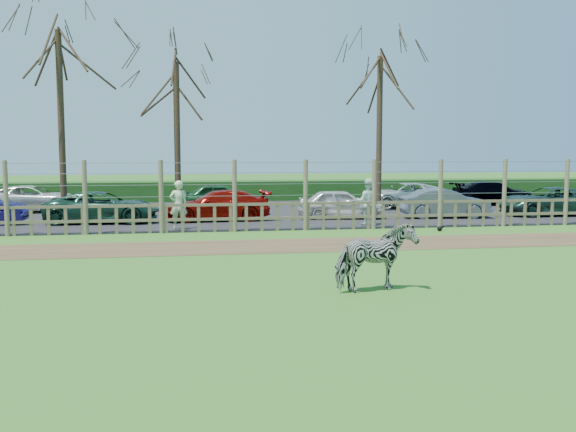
{
  "coord_description": "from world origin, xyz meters",
  "views": [
    {
      "loc": [
        -1.64,
        -14.16,
        2.86
      ],
      "look_at": [
        1.0,
        2.5,
        1.1
      ],
      "focal_mm": 40.0,
      "sensor_mm": 36.0,
      "label": 1
    }
  ],
  "objects": [
    {
      "name": "ground",
      "position": [
        0.0,
        0.0,
        0.0
      ],
      "size": [
        120.0,
        120.0,
        0.0
      ],
      "primitive_type": "plane",
      "color": "#639C2E",
      "rests_on": "ground"
    },
    {
      "name": "dirt_strip",
      "position": [
        0.0,
        4.5,
        0.01
      ],
      "size": [
        34.0,
        2.8,
        0.01
      ],
      "primitive_type": "cube",
      "color": "brown",
      "rests_on": "ground"
    },
    {
      "name": "asphalt",
      "position": [
        0.0,
        14.5,
        0.02
      ],
      "size": [
        44.0,
        13.0,
        0.04
      ],
      "primitive_type": "cube",
      "color": "#232326",
      "rests_on": "ground"
    },
    {
      "name": "hedge",
      "position": [
        0.0,
        21.5,
        0.55
      ],
      "size": [
        46.0,
        2.0,
        1.1
      ],
      "primitive_type": "cube",
      "color": "#1E4716",
      "rests_on": "ground"
    },
    {
      "name": "fence",
      "position": [
        0.0,
        8.0,
        0.8
      ],
      "size": [
        30.16,
        0.16,
        2.5
      ],
      "color": "brown",
      "rests_on": "ground"
    },
    {
      "name": "tree_left",
      "position": [
        -6.5,
        12.5,
        5.62
      ],
      "size": [
        4.8,
        4.8,
        7.88
      ],
      "color": "#3D2B1E",
      "rests_on": "ground"
    },
    {
      "name": "tree_mid",
      "position": [
        -2.0,
        13.5,
        4.87
      ],
      "size": [
        4.8,
        4.8,
        6.83
      ],
      "color": "#3D2B1E",
      "rests_on": "ground"
    },
    {
      "name": "tree_right",
      "position": [
        7.0,
        14.0,
        5.24
      ],
      "size": [
        4.8,
        4.8,
        7.35
      ],
      "color": "#3D2B1E",
      "rests_on": "ground"
    },
    {
      "name": "zebra",
      "position": [
        2.09,
        -1.87,
        0.7
      ],
      "size": [
        1.79,
        1.18,
        1.39
      ],
      "primitive_type": "imported",
      "rotation": [
        0.0,
        0.0,
        1.85
      ],
      "color": "gray",
      "rests_on": "ground"
    },
    {
      "name": "visitor_a",
      "position": [
        -1.94,
        8.73,
        0.9
      ],
      "size": [
        0.68,
        0.49,
        1.72
      ],
      "primitive_type": "imported",
      "rotation": [
        0.0,
        0.0,
        3.27
      ],
      "color": "beige",
      "rests_on": "asphalt"
    },
    {
      "name": "visitor_b",
      "position": [
        5.02,
        8.89,
        0.9
      ],
      "size": [
        0.99,
        0.86,
        1.72
      ],
      "primitive_type": "imported",
      "rotation": [
        0.0,
        0.0,
        2.85
      ],
      "color": "silver",
      "rests_on": "asphalt"
    },
    {
      "name": "crow",
      "position": [
        7.11,
        7.0,
        0.1
      ],
      "size": [
        0.25,
        0.18,
        0.2
      ],
      "color": "black",
      "rests_on": "ground"
    },
    {
      "name": "car_2",
      "position": [
        -4.87,
        11.23,
        0.64
      ],
      "size": [
        4.43,
        2.24,
        1.2
      ],
      "primitive_type": "imported",
      "rotation": [
        0.0,
        0.0,
        1.51
      ],
      "color": "#1C4533",
      "rests_on": "asphalt"
    },
    {
      "name": "car_3",
      "position": [
        -0.43,
        11.28,
        0.64
      ],
      "size": [
        4.22,
        1.89,
        1.2
      ],
      "primitive_type": "imported",
      "rotation": [
        0.0,
        0.0,
        4.76
      ],
      "color": "#920E06",
      "rests_on": "asphalt"
    },
    {
      "name": "car_4",
      "position": [
        4.59,
        11.3,
        0.64
      ],
      "size": [
        3.68,
        1.87,
        1.2
      ],
      "primitive_type": "imported",
      "rotation": [
        0.0,
        0.0,
        1.44
      ],
      "color": "silver",
      "rests_on": "asphalt"
    },
    {
      "name": "car_5",
      "position": [
        8.91,
        10.91,
        0.64
      ],
      "size": [
        3.75,
        1.61,
        1.2
      ],
      "primitive_type": "imported",
      "rotation": [
        0.0,
        0.0,
        1.48
      ],
      "color": "slate",
      "rests_on": "asphalt"
    },
    {
      "name": "car_6",
      "position": [
        13.69,
        11.13,
        0.64
      ],
      "size": [
        4.36,
        2.09,
        1.2
      ],
      "primitive_type": "imported",
      "rotation": [
        0.0,
        0.0,
        4.69
      ],
      "color": "#204135",
      "rests_on": "asphalt"
    },
    {
      "name": "car_8",
      "position": [
        -8.53,
        16.06,
        0.64
      ],
      "size": [
        4.35,
        2.06,
        1.2
      ],
      "primitive_type": "imported",
      "rotation": [
        0.0,
        0.0,
        1.59
      ],
      "color": "silver",
      "rests_on": "asphalt"
    },
    {
      "name": "car_10",
      "position": [
        -0.08,
        16.06,
        0.64
      ],
      "size": [
        3.53,
        1.44,
        1.2
      ],
      "primitive_type": "imported",
      "rotation": [
        0.0,
        0.0,
        1.56
      ],
      "color": "#1C5126",
      "rests_on": "asphalt"
    },
    {
      "name": "car_12",
      "position": [
        8.81,
        15.66,
        0.64
      ],
      "size": [
        4.42,
        2.22,
        1.2
      ],
      "primitive_type": "imported",
      "rotation": [
        0.0,
        0.0,
        4.77
      ],
      "color": "silver",
      "rests_on": "asphalt"
    },
    {
      "name": "car_13",
      "position": [
        13.73,
        16.28,
        0.64
      ],
      "size": [
        4.19,
        1.83,
        1.2
      ],
      "primitive_type": "imported",
      "rotation": [
        0.0,
        0.0,
        1.53
      ],
      "color": "black",
      "rests_on": "asphalt"
    }
  ]
}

